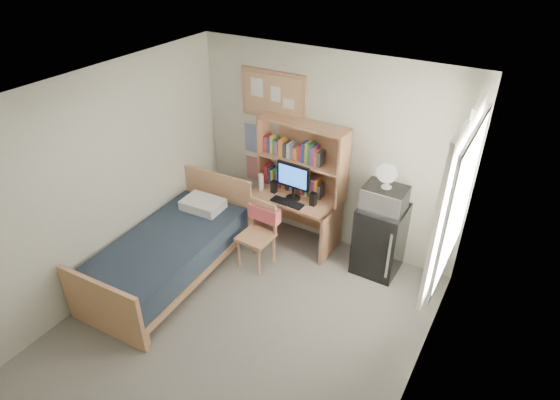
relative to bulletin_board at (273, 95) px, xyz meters
The scene contains 25 objects.
floor 2.95m from the bulletin_board, 69.48° to the right, with size 3.60×4.20×0.02m, color gray.
ceiling 2.33m from the bulletin_board, 69.48° to the right, with size 3.60×4.20×0.02m, color silver.
wall_back 1.00m from the bulletin_board, ahead, with size 3.60×0.04×2.60m, color beige.
wall_left 2.40m from the bulletin_board, 116.08° to the right, with size 0.04×4.20×2.60m, color beige.
wall_right 3.37m from the bulletin_board, 38.93° to the right, with size 0.04×4.20×2.60m, color beige.
window_unit 2.70m from the bulletin_board, 19.26° to the right, with size 0.10×1.40×1.70m, color white.
curtain_left 2.83m from the bulletin_board, 27.19° to the right, with size 0.04×0.55×1.70m, color white.
curtain_right 2.57m from the bulletin_board, 10.96° to the right, with size 0.04×0.55×1.70m, color white.
bulletin_board is the anchor object (origin of this frame).
poster_wave 0.74m from the bulletin_board, behind, with size 0.30×0.01×0.42m, color #244693.
poster_japan 1.18m from the bulletin_board, behind, with size 0.28×0.01×0.36m, color red.
desk 1.67m from the bulletin_board, 29.94° to the right, with size 1.15×0.57×0.72m, color tan.
desk_chair 1.81m from the bulletin_board, 71.85° to the right, with size 0.44×0.44×0.87m, color tan.
mini_fridge 2.25m from the bulletin_board, ahead, with size 0.54×0.54×0.92m, color black.
bed 2.42m from the bulletin_board, 105.33° to the right, with size 1.06×2.11×0.58m, color #1A2430.
hutch 0.89m from the bulletin_board, 15.39° to the right, with size 1.21×0.31×0.99m, color tan.
monitor 1.13m from the bulletin_board, 34.93° to the right, with size 0.47×0.04×0.50m, color black.
keyboard 1.38m from the bulletin_board, 44.68° to the right, with size 0.44×0.14×0.02m, color black.
speaker_left 1.18m from the bulletin_board, 59.07° to the right, with size 0.07×0.07×0.17m, color black.
speaker_right 1.42m from the bulletin_board, 24.39° to the right, with size 0.07×0.07×0.18m, color black.
water_bottle 1.15m from the bulletin_board, 86.80° to the right, with size 0.07×0.07×0.24m, color white.
hoodie 1.51m from the bulletin_board, 66.96° to the right, with size 0.42×0.13×0.20m, color #E4565E.
microwave 1.92m from the bulletin_board, ahead, with size 0.49×0.37×0.28m, color silver.
desk_fan 1.81m from the bulletin_board, ahead, with size 0.24×0.24×0.30m, color white.
pillow 1.68m from the bulletin_board, 117.42° to the right, with size 0.52×0.37×0.13m, color white.
Camera 1 is at (2.22, -2.86, 3.91)m, focal length 30.00 mm.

